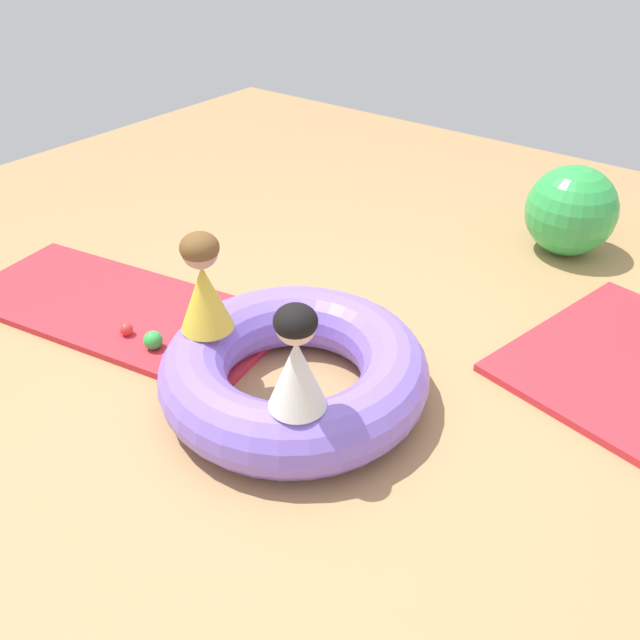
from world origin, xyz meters
The scene contains 10 objects.
ground_plane centered at (0.00, 0.00, 0.00)m, with size 8.00×8.00×0.00m, color tan.
gym_mat_center_rear centered at (-1.30, -0.08, 0.02)m, with size 1.89×0.80×0.04m, color red.
inflatable_cushion centered at (-0.03, -0.06, 0.16)m, with size 1.27×1.27×0.32m, color #8466E0.
child_in_yellow centered at (-0.44, -0.20, 0.56)m, with size 0.35×0.35×0.49m.
child_in_white centered at (0.25, -0.38, 0.55)m, with size 0.34×0.34×0.47m.
play_ball_green centered at (-0.83, -0.23, 0.09)m, with size 0.10×0.10×0.10m, color green.
play_ball_blue centered at (-0.77, 0.24, 0.08)m, with size 0.07×0.07×0.07m, color blue.
play_ball_pink centered at (-0.54, 0.13, 0.08)m, with size 0.09×0.09×0.09m, color pink.
play_ball_red centered at (-1.04, -0.24, 0.08)m, with size 0.07×0.07×0.07m, color red.
exercise_ball_large centered at (0.43, 2.20, 0.29)m, with size 0.58×0.58×0.58m, color green.
Camera 1 is at (1.61, -2.00, 2.12)m, focal length 38.30 mm.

